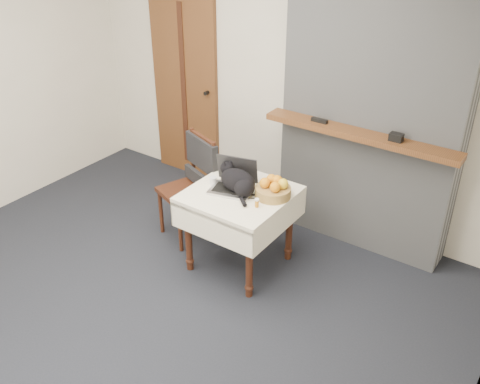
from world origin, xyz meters
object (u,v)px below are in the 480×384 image
object	(u,v)px
laptop	(234,181)
pill_bottle	(257,203)
door	(185,86)
fruit_basket	(273,189)
chair	(195,173)
side_table	(240,204)
cat	(238,181)
cream_jar	(213,181)

from	to	relation	value
laptop	pill_bottle	world-z (taller)	laptop
door	pill_bottle	size ratio (longest dim) A/B	28.40
fruit_basket	door	bearing A→B (deg)	150.01
door	fruit_basket	bearing A→B (deg)	-29.99
pill_bottle	chair	xyz separation A→B (m)	(-0.84, 0.29, -0.13)
side_table	pill_bottle	xyz separation A→B (m)	(0.23, -0.11, 0.15)
chair	fruit_basket	bearing A→B (deg)	14.87
pill_bottle	cat	bearing A→B (deg)	156.68
cream_jar	cat	bearing A→B (deg)	5.02
fruit_basket	cat	bearing A→B (deg)	-158.60
side_table	fruit_basket	bearing A→B (deg)	21.51
laptop	chair	xyz separation A→B (m)	(-0.53, 0.15, -0.15)
chair	side_table	bearing A→B (deg)	3.66
cat	door	bearing A→B (deg)	164.08
laptop	cat	bearing A→B (deg)	-39.50
fruit_basket	chair	bearing A→B (deg)	174.50
side_table	cream_jar	world-z (taller)	cream_jar
cream_jar	fruit_basket	xyz separation A→B (m)	(0.50, 0.12, 0.03)
pill_bottle	fruit_basket	size ratio (longest dim) A/B	0.25
door	cream_jar	xyz separation A→B (m)	(1.20, -1.11, -0.27)
laptop	side_table	bearing A→B (deg)	-34.00
laptop	cat	world-z (taller)	laptop
pill_bottle	chair	distance (m)	0.90
cream_jar	side_table	bearing A→B (deg)	5.64
door	pill_bottle	distance (m)	2.08
side_table	fruit_basket	distance (m)	0.32
cat	chair	xyz separation A→B (m)	(-0.59, 0.18, -0.19)
fruit_basket	cream_jar	bearing A→B (deg)	-166.11
side_table	cat	world-z (taller)	cat
side_table	chair	xyz separation A→B (m)	(-0.60, 0.18, 0.02)
pill_bottle	chair	world-z (taller)	chair
laptop	fruit_basket	xyz separation A→B (m)	(0.33, 0.07, 0.00)
cat	chair	bearing A→B (deg)	-176.27
side_table	laptop	xyz separation A→B (m)	(-0.08, 0.03, 0.18)
door	cat	world-z (taller)	door
laptop	cream_jar	xyz separation A→B (m)	(-0.17, -0.05, -0.03)
side_table	cream_jar	size ratio (longest dim) A/B	11.29
door	cream_jar	world-z (taller)	door
cream_jar	chair	xyz separation A→B (m)	(-0.36, 0.21, -0.12)
cat	pill_bottle	bearing A→B (deg)	-2.27
cat	pill_bottle	size ratio (longest dim) A/B	5.86
pill_bottle	laptop	bearing A→B (deg)	156.39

